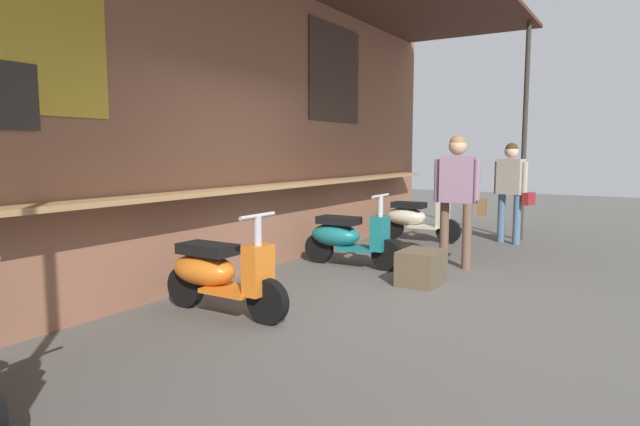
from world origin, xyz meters
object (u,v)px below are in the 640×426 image
object	(u,v)px
merchandise_crate	(421,267)
scooter_teal	(347,237)
scooter_cream	(415,218)
shopper_with_handbag	(511,183)
shopper_browsing	(458,187)
scooter_orange	(217,273)

from	to	relation	value
merchandise_crate	scooter_teal	bearing A→B (deg)	69.83
scooter_teal	scooter_cream	size ratio (longest dim) A/B	1.00
shopper_with_handbag	shopper_browsing	xyz separation A→B (m)	(-2.24, 0.19, 0.06)
shopper_browsing	scooter_cream	bearing A→B (deg)	26.56
scooter_teal	merchandise_crate	size ratio (longest dim) A/B	2.59
scooter_teal	shopper_browsing	world-z (taller)	shopper_browsing
scooter_orange	scooter_cream	bearing A→B (deg)	90.45
scooter_orange	scooter_teal	bearing A→B (deg)	90.45
scooter_orange	scooter_cream	xyz separation A→B (m)	(4.92, -0.00, 0.00)
scooter_cream	shopper_browsing	xyz separation A→B (m)	(-1.71, -1.25, 0.67)
scooter_teal	shopper_with_handbag	xyz separation A→B (m)	(2.96, -1.44, 0.61)
scooter_teal	merchandise_crate	bearing A→B (deg)	-20.95
scooter_orange	shopper_browsing	world-z (taller)	shopper_browsing
scooter_orange	shopper_browsing	size ratio (longest dim) A/B	0.81
shopper_with_handbag	merchandise_crate	bearing A→B (deg)	-169.66
scooter_cream	shopper_browsing	world-z (taller)	shopper_browsing
scooter_cream	shopper_with_handbag	bearing A→B (deg)	19.61
scooter_cream	shopper_with_handbag	xyz separation A→B (m)	(0.53, -1.44, 0.61)
scooter_orange	shopper_browsing	distance (m)	3.51
scooter_teal	shopper_browsing	xyz separation A→B (m)	(0.71, -1.25, 0.67)
scooter_orange	shopper_browsing	xyz separation A→B (m)	(3.21, -1.25, 0.67)
shopper_with_handbag	merchandise_crate	distance (m)	3.50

